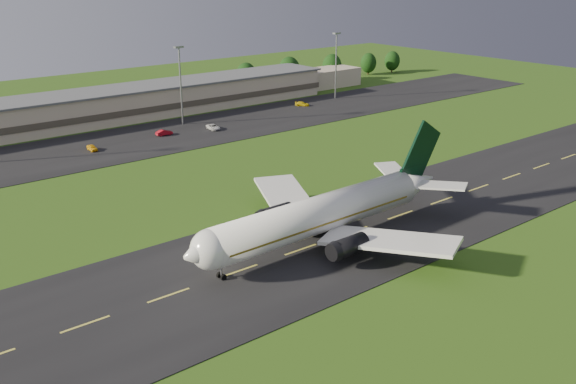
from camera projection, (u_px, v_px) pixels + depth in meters
ground at (400, 215)px, 107.71m from camera, size 360.00×360.00×0.00m
taxiway at (400, 215)px, 107.69m from camera, size 220.00×30.00×0.10m
apron at (182, 133)px, 160.28m from camera, size 260.00×30.00×0.10m
airliner at (322, 214)px, 95.55m from camera, size 51.26×42.17×15.57m
terminal at (157, 99)px, 180.44m from camera, size 145.00×16.00×8.40m
light_mast_centre at (180, 76)px, 164.86m from camera, size 2.40×1.20×20.35m
light_mast_east at (336, 58)px, 197.61m from camera, size 2.40×1.20×20.35m
tree_line at (213, 82)px, 201.99m from camera, size 192.63×9.68×10.25m
service_vehicle_a at (92, 148)px, 144.81m from camera, size 1.69×3.88×1.30m
service_vehicle_b at (164, 133)px, 157.74m from camera, size 4.21×1.62×1.37m
service_vehicle_c at (213, 127)px, 163.27m from camera, size 2.66×4.94×1.32m
service_vehicle_d at (302, 104)px, 190.69m from camera, size 4.19×4.29×1.24m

